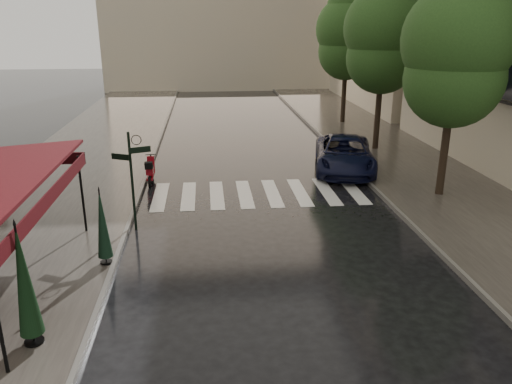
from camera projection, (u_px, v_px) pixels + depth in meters
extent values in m
plane|color=black|center=(169.00, 273.00, 12.91)|extent=(120.00, 120.00, 0.00)
cube|color=#38332D|center=(90.00, 156.00, 23.75)|extent=(6.00, 60.00, 0.12)
cube|color=#38332D|center=(389.00, 149.00, 25.15)|extent=(5.50, 60.00, 0.12)
cube|color=#595651|center=(154.00, 155.00, 24.04)|extent=(0.12, 60.00, 0.16)
cube|color=#595651|center=(335.00, 150.00, 24.88)|extent=(0.12, 60.00, 0.16)
cube|color=silver|center=(160.00, 197.00, 18.48)|extent=(0.50, 3.20, 0.01)
cube|color=silver|center=(189.00, 196.00, 18.58)|extent=(0.50, 3.20, 0.01)
cube|color=silver|center=(217.00, 195.00, 18.68)|extent=(0.50, 3.20, 0.01)
cube|color=silver|center=(245.00, 194.00, 18.78)|extent=(0.50, 3.20, 0.01)
cube|color=silver|center=(272.00, 193.00, 18.88)|extent=(0.50, 3.20, 0.01)
cube|color=silver|center=(300.00, 192.00, 18.98)|extent=(0.50, 3.20, 0.01)
cube|color=silver|center=(327.00, 191.00, 19.08)|extent=(0.50, 3.20, 0.01)
cube|color=silver|center=(353.00, 190.00, 19.18)|extent=(0.50, 3.20, 0.01)
cube|color=#3F090E|center=(50.00, 197.00, 11.43)|extent=(0.04, 7.00, 0.35)
cylinder|color=black|center=(82.00, 194.00, 14.82)|extent=(0.07, 0.07, 2.35)
cylinder|color=black|center=(132.00, 182.00, 15.11)|extent=(0.08, 0.08, 3.10)
cube|color=black|center=(140.00, 150.00, 14.81)|extent=(0.62, 0.26, 0.18)
cube|color=black|center=(120.00, 157.00, 14.82)|extent=(0.56, 0.29, 0.18)
cylinder|color=black|center=(446.00, 137.00, 17.79)|extent=(0.28, 0.28, 4.26)
sphere|color=#1F3E16|center=(453.00, 79.00, 17.12)|extent=(3.40, 3.40, 3.40)
sphere|color=#1F3E16|center=(458.00, 39.00, 16.70)|extent=(3.80, 3.80, 3.80)
sphere|color=#1F3E16|center=(463.00, 1.00, 16.30)|extent=(2.60, 2.60, 2.60)
cylinder|color=black|center=(379.00, 104.00, 24.33)|extent=(0.28, 0.28, 4.48)
sphere|color=#1F3E16|center=(382.00, 58.00, 23.63)|extent=(3.40, 3.40, 3.40)
sphere|color=#1F3E16|center=(385.00, 28.00, 23.18)|extent=(3.80, 3.80, 3.80)
cylinder|color=black|center=(344.00, 87.00, 30.95)|extent=(0.28, 0.28, 4.37)
sphere|color=#1F3E16|center=(346.00, 52.00, 30.27)|extent=(3.40, 3.40, 3.40)
sphere|color=#1F3E16|center=(348.00, 29.00, 29.84)|extent=(3.80, 3.80, 3.80)
sphere|color=#1F3E16|center=(349.00, 6.00, 29.43)|extent=(2.60, 2.60, 2.60)
cylinder|color=black|center=(150.00, 182.00, 19.52)|extent=(0.10, 0.44, 0.44)
cylinder|color=black|center=(152.00, 173.00, 20.59)|extent=(0.10, 0.44, 0.44)
cube|color=maroon|center=(151.00, 175.00, 20.05)|extent=(0.28, 1.19, 0.09)
cube|color=maroon|center=(150.00, 170.00, 19.75)|extent=(0.28, 0.51, 0.26)
cube|color=maroon|center=(151.00, 164.00, 20.33)|extent=(0.29, 0.12, 0.68)
cylinder|color=black|center=(151.00, 155.00, 20.29)|extent=(0.42, 0.04, 0.03)
cube|color=black|center=(149.00, 165.00, 19.34)|extent=(0.30, 0.28, 0.26)
imported|color=black|center=(344.00, 154.00, 21.56)|extent=(3.41, 5.60, 1.45)
cylinder|color=black|center=(34.00, 341.00, 9.91)|extent=(0.38, 0.38, 0.05)
cylinder|color=black|center=(25.00, 285.00, 9.50)|extent=(0.04, 0.04, 2.48)
cone|color=black|center=(24.00, 279.00, 9.46)|extent=(0.47, 0.47, 2.36)
cylinder|color=black|center=(107.00, 262.00, 13.17)|extent=(0.32, 0.32, 0.05)
cylinder|color=black|center=(103.00, 227.00, 12.84)|extent=(0.04, 0.04, 1.97)
cone|color=black|center=(102.00, 223.00, 12.81)|extent=(0.39, 0.39, 1.87)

